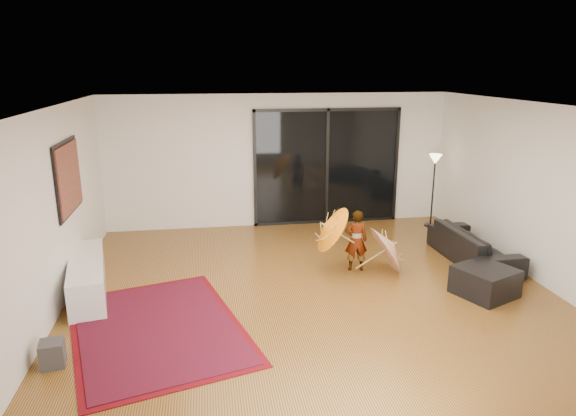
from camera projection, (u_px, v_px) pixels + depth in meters
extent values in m
plane|color=olive|center=(314.00, 294.00, 7.51)|extent=(7.00, 7.00, 0.00)
plane|color=white|center=(316.00, 107.00, 6.78)|extent=(7.00, 7.00, 0.00)
plane|color=silver|center=(279.00, 161.00, 10.47)|extent=(7.00, 0.00, 7.00)
plane|color=silver|center=(414.00, 327.00, 3.82)|extent=(7.00, 0.00, 7.00)
plane|color=silver|center=(49.00, 217.00, 6.60)|extent=(0.00, 7.00, 7.00)
plane|color=silver|center=(543.00, 195.00, 7.68)|extent=(0.00, 7.00, 7.00)
cube|color=black|center=(327.00, 167.00, 10.64)|extent=(3.00, 0.04, 2.40)
cube|color=black|center=(328.00, 110.00, 10.31)|extent=(3.06, 0.06, 0.06)
cube|color=black|center=(326.00, 221.00, 10.93)|extent=(3.06, 0.06, 0.06)
cube|color=black|center=(327.00, 167.00, 10.62)|extent=(0.06, 0.06, 2.40)
cube|color=black|center=(68.00, 178.00, 7.48)|extent=(0.02, 1.28, 1.08)
cube|color=#1F4F25|center=(69.00, 178.00, 7.48)|extent=(0.03, 1.18, 0.98)
cube|color=white|center=(87.00, 277.00, 7.45)|extent=(0.82, 1.95, 0.53)
cube|color=#424244|center=(52.00, 354.00, 5.68)|extent=(0.29, 0.29, 0.29)
cube|color=#600810|center=(157.00, 329.00, 6.51)|extent=(2.68, 3.24, 0.01)
cube|color=maroon|center=(157.00, 328.00, 6.51)|extent=(2.48, 3.04, 0.02)
imported|color=black|center=(473.00, 246.00, 8.70)|extent=(0.82, 1.96, 0.56)
cube|color=black|center=(485.00, 281.00, 7.43)|extent=(0.96, 0.96, 0.42)
cylinder|color=black|center=(430.00, 225.00, 10.71)|extent=(0.26, 0.26, 0.03)
cylinder|color=black|center=(433.00, 193.00, 10.52)|extent=(0.03, 0.03, 1.39)
cone|color=#FFD899|center=(435.00, 159.00, 10.33)|extent=(0.26, 0.26, 0.20)
imported|color=#999999|center=(356.00, 241.00, 8.27)|extent=(0.39, 0.28, 1.01)
cone|color=orange|center=(324.00, 230.00, 8.07)|extent=(0.58, 0.80, 0.76)
cylinder|color=tan|center=(323.00, 250.00, 8.16)|extent=(0.43, 0.02, 0.30)
cylinder|color=tan|center=(324.00, 223.00, 8.04)|extent=(0.05, 0.02, 0.05)
cone|color=silver|center=(395.00, 242.00, 8.22)|extent=(0.62, 0.87, 0.84)
cylinder|color=tan|center=(394.00, 263.00, 8.31)|extent=(0.48, 0.02, 0.31)
cylinder|color=tan|center=(395.00, 235.00, 8.18)|extent=(0.06, 0.02, 0.05)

